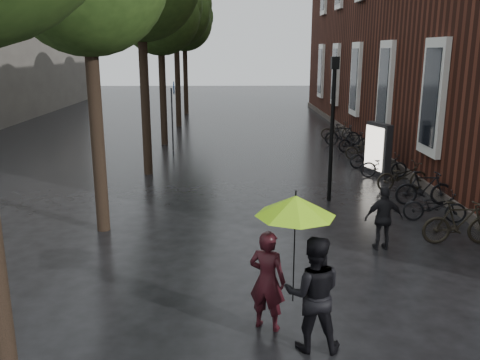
{
  "coord_description": "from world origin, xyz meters",
  "views": [
    {
      "loc": [
        -0.87,
        -5.23,
        4.44
      ],
      "look_at": [
        -0.66,
        5.95,
        1.56
      ],
      "focal_mm": 38.0,
      "sensor_mm": 36.0,
      "label": 1
    }
  ],
  "objects_px": {
    "person_black": "(313,293)",
    "pedestrian_walking": "(384,218)",
    "person_burgundy": "(267,280)",
    "parked_bicycles": "(380,162)",
    "ad_lightbox": "(378,149)",
    "lamp_post": "(333,116)"
  },
  "relations": [
    {
      "from": "pedestrian_walking",
      "to": "person_burgundy",
      "type": "bearing_deg",
      "value": 47.43
    },
    {
      "from": "pedestrian_walking",
      "to": "person_black",
      "type": "bearing_deg",
      "value": 58.54
    },
    {
      "from": "person_burgundy",
      "to": "lamp_post",
      "type": "distance_m",
      "value": 7.79
    },
    {
      "from": "pedestrian_walking",
      "to": "parked_bicycles",
      "type": "distance_m",
      "value": 7.5
    },
    {
      "from": "ad_lightbox",
      "to": "person_black",
      "type": "bearing_deg",
      "value": -129.21
    },
    {
      "from": "person_black",
      "to": "pedestrian_walking",
      "type": "bearing_deg",
      "value": -114.66
    },
    {
      "from": "person_burgundy",
      "to": "person_black",
      "type": "relative_size",
      "value": 0.93
    },
    {
      "from": "lamp_post",
      "to": "parked_bicycles",
      "type": "bearing_deg",
      "value": 53.4
    },
    {
      "from": "person_black",
      "to": "lamp_post",
      "type": "height_order",
      "value": "lamp_post"
    },
    {
      "from": "person_burgundy",
      "to": "ad_lightbox",
      "type": "xyz_separation_m",
      "value": [
        4.72,
        10.39,
        0.11
      ]
    },
    {
      "from": "pedestrian_walking",
      "to": "ad_lightbox",
      "type": "distance_m",
      "value": 7.29
    },
    {
      "from": "person_burgundy",
      "to": "parked_bicycles",
      "type": "xyz_separation_m",
      "value": [
        4.89,
        10.56,
        -0.38
      ]
    },
    {
      "from": "pedestrian_walking",
      "to": "parked_bicycles",
      "type": "relative_size",
      "value": 0.1
    },
    {
      "from": "person_black",
      "to": "pedestrian_walking",
      "type": "relative_size",
      "value": 1.22
    },
    {
      "from": "pedestrian_walking",
      "to": "lamp_post",
      "type": "relative_size",
      "value": 0.35
    },
    {
      "from": "ad_lightbox",
      "to": "pedestrian_walking",
      "type": "bearing_deg",
      "value": -123.49
    },
    {
      "from": "person_burgundy",
      "to": "pedestrian_walking",
      "type": "distance_m",
      "value": 4.41
    },
    {
      "from": "pedestrian_walking",
      "to": "ad_lightbox",
      "type": "xyz_separation_m",
      "value": [
        1.85,
        7.05,
        0.21
      ]
    },
    {
      "from": "pedestrian_walking",
      "to": "ad_lightbox",
      "type": "height_order",
      "value": "ad_lightbox"
    },
    {
      "from": "person_black",
      "to": "ad_lightbox",
      "type": "relative_size",
      "value": 0.95
    },
    {
      "from": "person_burgundy",
      "to": "pedestrian_walking",
      "type": "height_order",
      "value": "person_burgundy"
    },
    {
      "from": "person_black",
      "to": "lamp_post",
      "type": "xyz_separation_m",
      "value": [
        1.75,
        7.79,
        1.67
      ]
    }
  ]
}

